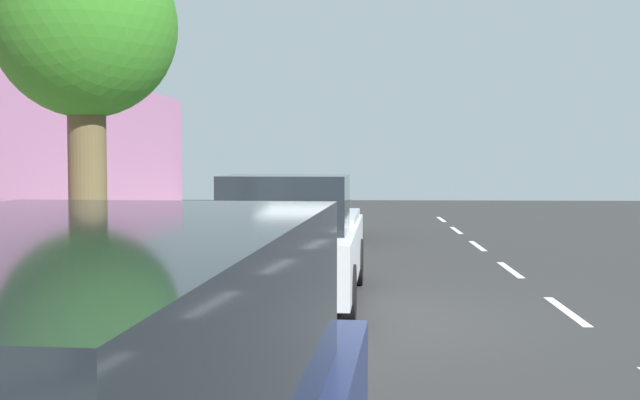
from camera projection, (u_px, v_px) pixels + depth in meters
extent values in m
plane|color=#2F2F2F|center=(354.00, 320.00, 10.89)|extent=(59.81, 59.81, 0.00)
cube|color=#A9A891|center=(43.00, 312.00, 11.07)|extent=(4.19, 37.38, 0.14)
cube|color=gray|center=(200.00, 314.00, 10.98)|extent=(0.16, 37.38, 0.14)
cube|color=white|center=(441.00, 219.00, 28.31)|extent=(0.14, 2.20, 0.01)
cube|color=white|center=(456.00, 230.00, 24.12)|extent=(0.14, 2.20, 0.01)
cube|color=white|center=(477.00, 246.00, 19.93)|extent=(0.14, 2.20, 0.01)
cube|color=white|center=(510.00, 270.00, 15.74)|extent=(0.14, 2.20, 0.01)
cube|color=white|center=(566.00, 311.00, 11.55)|extent=(0.14, 2.20, 0.01)
cube|color=white|center=(308.00, 320.00, 10.92)|extent=(0.12, 37.38, 0.01)
cube|color=black|center=(320.00, 215.00, 22.15)|extent=(1.87, 4.44, 0.64)
cube|color=black|center=(320.00, 193.00, 22.12)|extent=(1.60, 2.14, 0.60)
cylinder|color=black|center=(288.00, 229.00, 20.82)|extent=(0.24, 0.67, 0.66)
cylinder|color=black|center=(350.00, 229.00, 20.79)|extent=(0.24, 0.67, 0.66)
cylinder|color=black|center=(293.00, 221.00, 23.54)|extent=(0.24, 0.67, 0.66)
cylinder|color=black|center=(349.00, 221.00, 23.51)|extent=(0.24, 0.67, 0.66)
cube|color=#B7BABF|center=(293.00, 253.00, 12.27)|extent=(2.16, 5.37, 0.80)
cube|color=black|center=(286.00, 204.00, 11.31)|extent=(1.78, 1.56, 0.80)
cube|color=#B7BABF|center=(301.00, 217.00, 13.44)|extent=(1.96, 2.72, 0.12)
cylinder|color=black|center=(212.00, 293.00, 10.73)|extent=(0.25, 0.81, 0.80)
cylinder|color=black|center=(347.00, 295.00, 10.59)|extent=(0.25, 0.81, 0.80)
cylinder|color=black|center=(252.00, 261.00, 14.00)|extent=(0.25, 0.81, 0.80)
cylinder|color=black|center=(356.00, 262.00, 13.86)|extent=(0.25, 0.81, 0.80)
cube|color=black|center=(34.00, 344.00, 2.60)|extent=(1.88, 3.21, 0.76)
torus|color=black|center=(304.00, 241.00, 17.70)|extent=(0.70, 0.18, 0.70)
torus|color=black|center=(258.00, 240.00, 17.95)|extent=(0.70, 0.18, 0.70)
cylinder|color=#197233|center=(286.00, 237.00, 17.79)|extent=(0.64, 0.16, 0.52)
cylinder|color=#197233|center=(271.00, 237.00, 17.88)|extent=(0.14, 0.06, 0.48)
cylinder|color=#197233|center=(284.00, 226.00, 17.79)|extent=(0.72, 0.18, 0.05)
cylinder|color=#197233|center=(266.00, 244.00, 17.91)|extent=(0.35, 0.11, 0.19)
cylinder|color=#197233|center=(263.00, 233.00, 17.91)|extent=(0.26, 0.09, 0.34)
cylinder|color=#197233|center=(302.00, 234.00, 17.70)|extent=(0.12, 0.06, 0.34)
cube|color=black|center=(268.00, 224.00, 17.87)|extent=(0.26, 0.15, 0.05)
cylinder|color=black|center=(300.00, 223.00, 17.70)|extent=(0.12, 0.46, 0.03)
cylinder|color=#C6B284|center=(273.00, 235.00, 18.18)|extent=(0.15, 0.15, 0.88)
cylinder|color=#C6B284|center=(274.00, 234.00, 18.38)|extent=(0.15, 0.15, 0.88)
cube|color=white|center=(274.00, 202.00, 18.24)|extent=(0.24, 0.39, 0.62)
cylinder|color=white|center=(272.00, 204.00, 17.98)|extent=(0.10, 0.10, 0.59)
cylinder|color=white|center=(275.00, 202.00, 18.50)|extent=(0.10, 0.10, 0.59)
sphere|color=#9A6A52|center=(274.00, 183.00, 18.21)|extent=(0.25, 0.25, 0.25)
sphere|color=navy|center=(274.00, 181.00, 18.21)|extent=(0.28, 0.28, 0.28)
cube|color=black|center=(265.00, 201.00, 18.25)|extent=(0.19, 0.31, 0.44)
cylinder|color=brown|center=(88.00, 199.00, 10.10)|extent=(0.47, 0.47, 3.07)
ellipsoid|color=#2D6C1D|center=(85.00, 26.00, 9.99)|extent=(2.27, 2.27, 2.28)
cylinder|color=red|center=(168.00, 283.00, 10.94)|extent=(0.22, 0.22, 0.70)
sphere|color=red|center=(168.00, 255.00, 10.92)|extent=(0.20, 0.20, 0.20)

